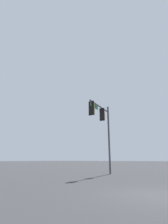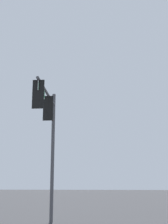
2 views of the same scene
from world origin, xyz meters
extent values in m
plane|color=#38383A|center=(0.00, 0.00, 0.00)|extent=(400.00, 400.00, 0.00)
cylinder|color=#47474C|center=(-8.26, -7.20, 3.52)|extent=(0.19, 0.19, 7.04)
cylinder|color=#47474C|center=(-6.04, -6.78, 6.44)|extent=(4.46, 0.98, 0.13)
cube|color=black|center=(-6.52, -6.87, 5.77)|extent=(0.13, 0.52, 1.30)
cube|color=#B79314|center=(-6.70, -6.91, 5.77)|extent=(0.41, 0.38, 1.10)
cylinder|color=#B79314|center=(-6.70, -6.91, 6.38)|extent=(0.04, 0.04, 0.12)
cylinder|color=red|center=(-6.90, -6.94, 6.10)|extent=(0.07, 0.22, 0.22)
cylinder|color=#392D05|center=(-6.90, -6.94, 5.77)|extent=(0.07, 0.22, 0.22)
cylinder|color=black|center=(-6.90, -6.94, 5.44)|extent=(0.07, 0.22, 0.22)
cube|color=black|center=(-4.08, -6.40, 5.77)|extent=(0.13, 0.52, 1.30)
cube|color=#B79314|center=(-4.26, -6.44, 5.77)|extent=(0.41, 0.38, 1.10)
cylinder|color=#B79314|center=(-4.26, -6.44, 6.38)|extent=(0.04, 0.04, 0.12)
cylinder|color=red|center=(-4.46, -6.48, 6.10)|extent=(0.07, 0.22, 0.22)
cylinder|color=#392D05|center=(-4.46, -6.48, 5.77)|extent=(0.07, 0.22, 0.22)
cylinder|color=black|center=(-4.46, -6.48, 5.44)|extent=(0.07, 0.22, 0.22)
cube|color=#0F602D|center=(-4.73, -6.53, 6.15)|extent=(1.44, 0.31, 0.37)
cube|color=white|center=(-4.73, -6.53, 6.15)|extent=(1.49, 0.31, 0.43)
camera|label=1|loc=(7.82, 2.28, 1.37)|focal=28.00mm
camera|label=2|loc=(8.00, -1.26, 1.84)|focal=50.00mm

